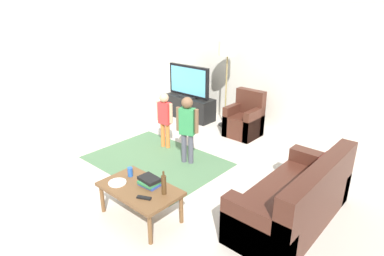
{
  "coord_description": "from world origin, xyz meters",
  "views": [
    {
      "loc": [
        3.15,
        -2.96,
        2.51
      ],
      "look_at": [
        0.0,
        0.6,
        0.65
      ],
      "focal_mm": 30.44,
      "sensor_mm": 36.0,
      "label": 1
    }
  ],
  "objects_px": {
    "floor_lamp": "(227,53)",
    "coffee_table": "(140,191)",
    "child_near_tv": "(165,115)",
    "book_stack": "(150,181)",
    "armchair": "(245,121)",
    "bottle": "(164,185)",
    "tv_stand": "(189,108)",
    "soda_can": "(130,172)",
    "tv": "(189,82)",
    "child_center": "(187,124)",
    "couch": "(298,202)",
    "plate": "(117,183)",
    "tv_remote": "(144,198)"
  },
  "relations": [
    {
      "from": "floor_lamp",
      "to": "coffee_table",
      "type": "distance_m",
      "value": 3.68
    },
    {
      "from": "child_near_tv",
      "to": "book_stack",
      "type": "bearing_deg",
      "value": -49.32
    },
    {
      "from": "armchair",
      "to": "bottle",
      "type": "height_order",
      "value": "armchair"
    },
    {
      "from": "tv_stand",
      "to": "bottle",
      "type": "xyz_separation_m",
      "value": [
        2.34,
        -3.05,
        0.3
      ]
    },
    {
      "from": "child_near_tv",
      "to": "soda_can",
      "type": "bearing_deg",
      "value": -58.03
    },
    {
      "from": "tv_stand",
      "to": "tv",
      "type": "height_order",
      "value": "tv"
    },
    {
      "from": "tv",
      "to": "child_center",
      "type": "height_order",
      "value": "tv"
    },
    {
      "from": "couch",
      "to": "tv",
      "type": "bearing_deg",
      "value": 150.86
    },
    {
      "from": "plate",
      "to": "armchair",
      "type": "bearing_deg",
      "value": 93.97
    },
    {
      "from": "tv_stand",
      "to": "soda_can",
      "type": "bearing_deg",
      "value": -60.57
    },
    {
      "from": "coffee_table",
      "to": "bottle",
      "type": "distance_m",
      "value": 0.38
    },
    {
      "from": "armchair",
      "to": "child_near_tv",
      "type": "xyz_separation_m",
      "value": [
        -0.77,
        -1.46,
        0.32
      ]
    },
    {
      "from": "child_near_tv",
      "to": "plate",
      "type": "bearing_deg",
      "value": -60.83
    },
    {
      "from": "armchair",
      "to": "floor_lamp",
      "type": "bearing_deg",
      "value": 162.93
    },
    {
      "from": "floor_lamp",
      "to": "soda_can",
      "type": "distance_m",
      "value": 3.47
    },
    {
      "from": "child_near_tv",
      "to": "plate",
      "type": "xyz_separation_m",
      "value": [
        0.99,
        -1.77,
        -0.19
      ]
    },
    {
      "from": "tv_stand",
      "to": "coffee_table",
      "type": "height_order",
      "value": "tv_stand"
    },
    {
      "from": "tv",
      "to": "bottle",
      "type": "distance_m",
      "value": 3.84
    },
    {
      "from": "child_near_tv",
      "to": "coffee_table",
      "type": "relative_size",
      "value": 1.02
    },
    {
      "from": "floor_lamp",
      "to": "soda_can",
      "type": "xyz_separation_m",
      "value": [
        0.83,
        -3.2,
        -1.06
      ]
    },
    {
      "from": "child_near_tv",
      "to": "bottle",
      "type": "relative_size",
      "value": 3.48
    },
    {
      "from": "armchair",
      "to": "floor_lamp",
      "type": "distance_m",
      "value": 1.41
    },
    {
      "from": "couch",
      "to": "tv_remote",
      "type": "bearing_deg",
      "value": -134.69
    },
    {
      "from": "armchair",
      "to": "plate",
      "type": "xyz_separation_m",
      "value": [
        0.22,
        -3.23,
        0.13
      ]
    },
    {
      "from": "floor_lamp",
      "to": "plate",
      "type": "bearing_deg",
      "value": -76.08
    },
    {
      "from": "floor_lamp",
      "to": "plate",
      "type": "xyz_separation_m",
      "value": [
        0.85,
        -3.42,
        -1.12
      ]
    },
    {
      "from": "coffee_table",
      "to": "tv",
      "type": "bearing_deg",
      "value": 122.86
    },
    {
      "from": "book_stack",
      "to": "soda_can",
      "type": "height_order",
      "value": "soda_can"
    },
    {
      "from": "couch",
      "to": "floor_lamp",
      "type": "xyz_separation_m",
      "value": [
        -2.62,
        2.13,
        1.25
      ]
    },
    {
      "from": "coffee_table",
      "to": "child_center",
      "type": "bearing_deg",
      "value": 110.74
    },
    {
      "from": "soda_can",
      "to": "plate",
      "type": "height_order",
      "value": "soda_can"
    },
    {
      "from": "armchair",
      "to": "child_near_tv",
      "type": "distance_m",
      "value": 1.67
    },
    {
      "from": "bottle",
      "to": "tv_remote",
      "type": "distance_m",
      "value": 0.27
    },
    {
      "from": "book_stack",
      "to": "tv_remote",
      "type": "relative_size",
      "value": 1.6
    },
    {
      "from": "soda_can",
      "to": "plate",
      "type": "relative_size",
      "value": 0.55
    },
    {
      "from": "tv_stand",
      "to": "armchair",
      "type": "relative_size",
      "value": 1.33
    },
    {
      "from": "tv",
      "to": "couch",
      "type": "xyz_separation_m",
      "value": [
        3.51,
        -1.96,
        -0.56
      ]
    },
    {
      "from": "book_stack",
      "to": "floor_lamp",
      "type": "bearing_deg",
      "value": 110.29
    },
    {
      "from": "tv",
      "to": "coffee_table",
      "type": "height_order",
      "value": "tv"
    },
    {
      "from": "tv",
      "to": "soda_can",
      "type": "xyz_separation_m",
      "value": [
        1.72,
        -3.03,
        -0.37
      ]
    },
    {
      "from": "bottle",
      "to": "plate",
      "type": "xyz_separation_m",
      "value": [
        -0.6,
        -0.22,
        -0.11
      ]
    },
    {
      "from": "armchair",
      "to": "soda_can",
      "type": "relative_size",
      "value": 7.5
    },
    {
      "from": "child_near_tv",
      "to": "bottle",
      "type": "height_order",
      "value": "child_near_tv"
    },
    {
      "from": "floor_lamp",
      "to": "coffee_table",
      "type": "xyz_separation_m",
      "value": [
        1.13,
        -3.3,
        -1.17
      ]
    },
    {
      "from": "child_center",
      "to": "book_stack",
      "type": "relative_size",
      "value": 4.14
    },
    {
      "from": "child_near_tv",
      "to": "bottle",
      "type": "distance_m",
      "value": 2.22
    },
    {
      "from": "floor_lamp",
      "to": "child_near_tv",
      "type": "bearing_deg",
      "value": -94.93
    },
    {
      "from": "tv_stand",
      "to": "tv_remote",
      "type": "relative_size",
      "value": 7.06
    },
    {
      "from": "couch",
      "to": "child_center",
      "type": "height_order",
      "value": "child_center"
    },
    {
      "from": "couch",
      "to": "coffee_table",
      "type": "xyz_separation_m",
      "value": [
        -1.49,
        -1.17,
        0.08
      ]
    }
  ]
}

